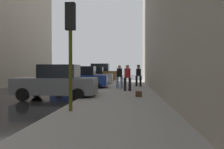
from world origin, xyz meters
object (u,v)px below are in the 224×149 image
object	(u,v)px
parked_bronze_suv	(99,74)
traffic_light	(70,33)
fire_hydrant	(104,83)
parked_gray_coupe	(57,83)
pedestrian_in_red_jacket	(127,76)
duffel_bag	(139,94)
parked_silver_sedan	(92,77)
pedestrian_in_jeans	(119,75)
parked_blue_sedan	(81,79)
pedestrian_with_fedora	(139,74)

from	to	relation	value
parked_bronze_suv	traffic_light	xyz separation A→B (m)	(1.85, -21.71, 1.73)
parked_bronze_suv	traffic_light	bearing A→B (deg)	-85.12
fire_hydrant	parked_gray_coupe	bearing A→B (deg)	-105.56
pedestrian_in_red_jacket	duffel_bag	size ratio (longest dim) A/B	3.89
parked_silver_sedan	duffel_bag	world-z (taller)	parked_silver_sedan
pedestrian_in_red_jacket	pedestrian_in_jeans	bearing A→B (deg)	106.27
pedestrian_in_jeans	duffel_bag	size ratio (longest dim) A/B	3.89
parked_gray_coupe	fire_hydrant	bearing A→B (deg)	74.44
parked_blue_sedan	parked_bronze_suv	bearing A→B (deg)	90.00
fire_hydrant	pedestrian_with_fedora	bearing A→B (deg)	29.79
pedestrian_with_fedora	pedestrian_in_red_jacket	size ratio (longest dim) A/B	1.04
pedestrian_in_red_jacket	fire_hydrant	bearing A→B (deg)	121.49
pedestrian_with_fedora	duffel_bag	xyz separation A→B (m)	(-0.23, -7.86, -0.85)
parked_gray_coupe	fire_hydrant	distance (m)	6.73
parked_gray_coupe	pedestrian_in_red_jacket	size ratio (longest dim) A/B	2.46
parked_blue_sedan	traffic_light	xyz separation A→B (m)	(1.85, -10.70, 1.91)
pedestrian_in_red_jacket	parked_bronze_suv	bearing A→B (deg)	104.84
parked_silver_sedan	pedestrian_in_red_jacket	world-z (taller)	pedestrian_in_red_jacket
pedestrian_in_jeans	pedestrian_with_fedora	distance (m)	2.83
pedestrian_with_fedora	pedestrian_in_red_jacket	distance (m)	4.60
parked_gray_coupe	parked_bronze_suv	bearing A→B (deg)	90.00
parked_bronze_suv	parked_silver_sedan	bearing A→B (deg)	-90.00
duffel_bag	parked_blue_sedan	bearing A→B (deg)	125.13
parked_blue_sedan	pedestrian_with_fedora	bearing A→B (deg)	22.04
parked_gray_coupe	pedestrian_with_fedora	size ratio (longest dim) A/B	2.37
parked_gray_coupe	parked_bronze_suv	xyz separation A→B (m)	(-0.00, 17.20, 0.18)
traffic_light	pedestrian_with_fedora	size ratio (longest dim) A/B	2.03
parked_silver_sedan	parked_bronze_suv	world-z (taller)	parked_bronze_suv
parked_silver_sedan	pedestrian_in_red_jacket	xyz separation A→B (m)	(3.63, -8.12, 0.26)
parked_blue_sedan	pedestrian_in_jeans	size ratio (longest dim) A/B	2.48
fire_hydrant	parked_silver_sedan	bearing A→B (deg)	109.37
pedestrian_with_fedora	fire_hydrant	bearing A→B (deg)	-150.21
pedestrian_in_jeans	duffel_bag	bearing A→B (deg)	-77.21
parked_gray_coupe	duffel_bag	xyz separation A→B (m)	(4.26, 0.15, -0.56)
parked_blue_sedan	parked_bronze_suv	size ratio (longest dim) A/B	0.91
parked_blue_sedan	pedestrian_in_red_jacket	xyz separation A→B (m)	(3.63, -2.71, 0.26)
parked_gray_coupe	parked_blue_sedan	world-z (taller)	same
pedestrian_in_jeans	pedestrian_with_fedora	world-z (taller)	pedestrian_with_fedora
parked_bronze_suv	fire_hydrant	bearing A→B (deg)	-80.45
traffic_light	pedestrian_in_red_jacket	distance (m)	8.36
traffic_light	pedestrian_in_jeans	size ratio (longest dim) A/B	2.11
parked_silver_sedan	duffel_bag	bearing A→B (deg)	-69.63
parked_blue_sedan	duffel_bag	world-z (taller)	parked_blue_sedan
traffic_light	parked_blue_sedan	bearing A→B (deg)	99.82
pedestrian_in_jeans	parked_gray_coupe	bearing A→B (deg)	-118.35
pedestrian_in_red_jacket	duffel_bag	xyz separation A→B (m)	(0.62, -3.34, -0.81)
pedestrian_in_red_jacket	parked_blue_sedan	bearing A→B (deg)	143.32
parked_silver_sedan	parked_bronze_suv	distance (m)	5.60
parked_blue_sedan	duffel_bag	size ratio (longest dim) A/B	9.62
fire_hydrant	pedestrian_in_red_jacket	size ratio (longest dim) A/B	0.41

